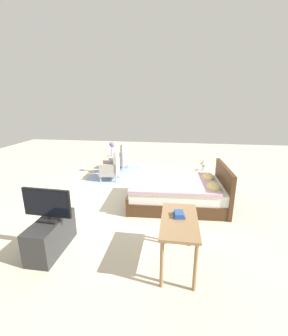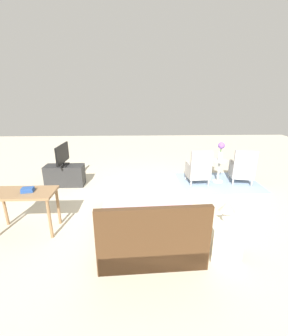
{
  "view_description": "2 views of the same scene",
  "coord_description": "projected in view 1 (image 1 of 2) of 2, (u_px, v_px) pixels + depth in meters",
  "views": [
    {
      "loc": [
        4.99,
        0.9,
        2.35
      ],
      "look_at": [
        -0.09,
        0.17,
        0.8
      ],
      "focal_mm": 24.0,
      "sensor_mm": 36.0,
      "label": 1
    },
    {
      "loc": [
        0.25,
        4.42,
        2.29
      ],
      "look_at": [
        0.1,
        0.08,
        0.82
      ],
      "focal_mm": 24.0,
      "sensor_mm": 36.0,
      "label": 2
    }
  ],
  "objects": [
    {
      "name": "nightstand",
      "position": [
        203.0,
        180.0,
        6.18
      ],
      "size": [
        0.44,
        0.41,
        0.53
      ],
      "color": "beige",
      "rests_on": "ground_plane"
    },
    {
      "name": "ground_plane",
      "position": [
        137.0,
        200.0,
        5.53
      ],
      "size": [
        16.0,
        16.0,
        0.0
      ],
      "primitive_type": "plane",
      "color": "beige"
    },
    {
      "name": "tv_stand",
      "position": [
        51.0,
        235.0,
        3.61
      ],
      "size": [
        0.96,
        0.4,
        0.54
      ],
      "color": "#2D2D2D",
      "rests_on": "ground_plane"
    },
    {
      "name": "book_stack",
      "position": [
        179.0,
        214.0,
        3.24
      ],
      "size": [
        0.21,
        0.18,
        0.07
      ],
      "color": "#284C8E",
      "rests_on": "vanity_desk"
    },
    {
      "name": "flower_vase",
      "position": [
        112.0,
        147.0,
        7.26
      ],
      "size": [
        0.17,
        0.17,
        0.48
      ],
      "color": "silver",
      "rests_on": "side_table"
    },
    {
      "name": "floor_rug",
      "position": [
        115.0,
        174.0,
        7.51
      ],
      "size": [
        2.1,
        1.5,
        0.01
      ],
      "color": "#8EA8C6",
      "rests_on": "ground_plane"
    },
    {
      "name": "armchair_by_window_right",
      "position": [
        111.0,
        168.0,
        6.84
      ],
      "size": [
        0.57,
        0.57,
        0.92
      ],
      "color": "#ADA8A3",
      "rests_on": "floor_rug"
    },
    {
      "name": "vanity_desk",
      "position": [
        179.0,
        227.0,
        3.2
      ],
      "size": [
        1.04,
        0.52,
        0.74
      ],
      "color": "#8E6B47",
      "rests_on": "ground_plane"
    },
    {
      "name": "bed",
      "position": [
        179.0,
        192.0,
        5.23
      ],
      "size": [
        1.58,
        2.23,
        0.96
      ],
      "color": "#472D19",
      "rests_on": "ground_plane"
    },
    {
      "name": "armchair_by_window_left",
      "position": [
        120.0,
        159.0,
        7.93
      ],
      "size": [
        0.63,
        0.63,
        0.92
      ],
      "color": "#ADA8A3",
      "rests_on": "floor_rug"
    },
    {
      "name": "table_lamp",
      "position": [
        204.0,
        163.0,
        6.04
      ],
      "size": [
        0.22,
        0.22,
        0.33
      ],
      "color": "silver",
      "rests_on": "nightstand"
    },
    {
      "name": "tv_flatscreen",
      "position": [
        47.0,
        205.0,
        3.46
      ],
      "size": [
        0.22,
        0.78,
        0.53
      ],
      "color": "black",
      "rests_on": "tv_stand"
    },
    {
      "name": "side_table",
      "position": [
        113.0,
        163.0,
        7.41
      ],
      "size": [
        0.4,
        0.4,
        0.6
      ],
      "color": "beige",
      "rests_on": "ground_plane"
    }
  ]
}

